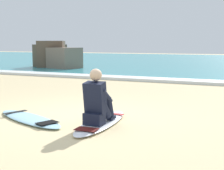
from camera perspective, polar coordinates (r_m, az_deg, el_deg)
name	(u,v)px	position (r m, az deg, el deg)	size (l,w,h in m)	color
ground_plane	(73,118)	(6.24, -6.95, -5.97)	(80.00, 80.00, 0.00)	beige
sea	(213,62)	(25.73, 17.68, 4.01)	(80.00, 28.00, 0.10)	teal
breaking_foam	(165,80)	(12.30, 9.54, 0.87)	(80.00, 0.90, 0.11)	white
surfboard_main	(101,122)	(5.77, -1.92, -6.68)	(0.69, 2.06, 0.08)	silver
surfer_seated	(97,102)	(5.50, -2.66, -3.11)	(0.38, 0.71, 0.95)	black
surfboard_spare_near	(29,118)	(6.24, -14.62, -5.83)	(2.04, 1.23, 0.08)	#9ED1E5
rock_outcrop_distant	(56,57)	(18.41, -10.07, 4.95)	(3.32, 2.43, 1.59)	brown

